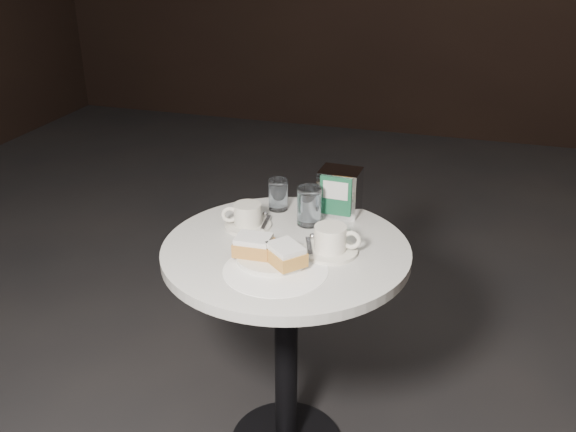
# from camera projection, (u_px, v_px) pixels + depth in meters

# --- Properties ---
(cafe_table) EXTENTS (0.70, 0.70, 0.74)m
(cafe_table) POSITION_uv_depth(u_px,v_px,m) (286.00, 306.00, 1.88)
(cafe_table) COLOR black
(cafe_table) RESTS_ON ground
(sugar_spill) EXTENTS (0.37, 0.37, 0.00)m
(sugar_spill) POSITION_uv_depth(u_px,v_px,m) (276.00, 270.00, 1.68)
(sugar_spill) COLOR white
(sugar_spill) RESTS_ON cafe_table
(beignet_plate) EXTENTS (0.25, 0.25, 0.07)m
(beignet_plate) POSITION_uv_depth(u_px,v_px,m) (271.00, 253.00, 1.71)
(beignet_plate) COLOR silver
(beignet_plate) RESTS_ON cafe_table
(coffee_cup_left) EXTENTS (0.18, 0.18, 0.07)m
(coffee_cup_left) POSITION_uv_depth(u_px,v_px,m) (247.00, 217.00, 1.90)
(coffee_cup_left) COLOR silver
(coffee_cup_left) RESTS_ON cafe_table
(coffee_cup_right) EXTENTS (0.17, 0.16, 0.08)m
(coffee_cup_right) POSITION_uv_depth(u_px,v_px,m) (331.00, 241.00, 1.75)
(coffee_cup_right) COLOR white
(coffee_cup_right) RESTS_ON cafe_table
(water_glass_left) EXTENTS (0.07, 0.07, 0.10)m
(water_glass_left) POSITION_uv_depth(u_px,v_px,m) (278.00, 195.00, 2.01)
(water_glass_left) COLOR silver
(water_glass_left) RESTS_ON cafe_table
(water_glass_right) EXTENTS (0.09, 0.09, 0.12)m
(water_glass_right) POSITION_uv_depth(u_px,v_px,m) (309.00, 206.00, 1.91)
(water_glass_right) COLOR white
(water_glass_right) RESTS_ON cafe_table
(napkin_dispenser) EXTENTS (0.13, 0.11, 0.14)m
(napkin_dispenser) POSITION_uv_depth(u_px,v_px,m) (340.00, 192.00, 1.97)
(napkin_dispenser) COLOR silver
(napkin_dispenser) RESTS_ON cafe_table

